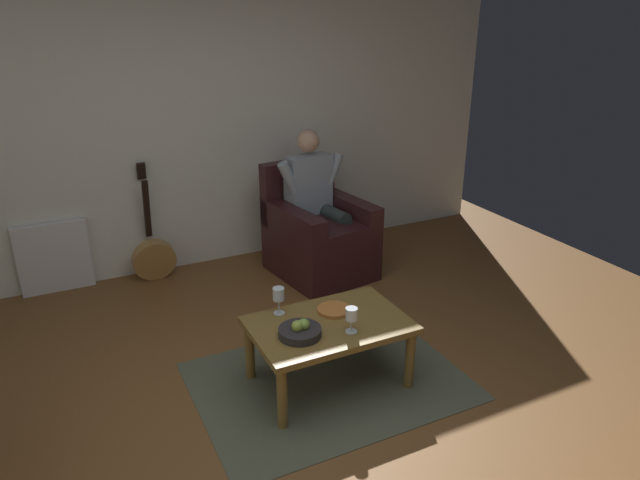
% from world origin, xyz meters
% --- Properties ---
extents(ground_plane, '(6.77, 6.77, 0.00)m').
position_xyz_m(ground_plane, '(0.00, 0.00, 0.00)').
color(ground_plane, brown).
extents(wall_back, '(6.04, 0.06, 2.74)m').
position_xyz_m(wall_back, '(0.00, -2.69, 1.37)').
color(wall_back, silver).
rests_on(wall_back, ground).
extents(rug, '(1.65, 1.23, 0.01)m').
position_xyz_m(rug, '(-0.23, -0.49, 0.00)').
color(rug, '#505542').
rests_on(rug, ground).
extents(armchair, '(0.83, 0.92, 0.96)m').
position_xyz_m(armchair, '(-0.89, -1.99, 0.34)').
color(armchair, '#331619').
rests_on(armchair, ground).
extents(person_seated, '(0.66, 0.58, 1.25)m').
position_xyz_m(person_seated, '(-0.88, -2.02, 0.68)').
color(person_seated, '#939FAB').
rests_on(person_seated, ground).
extents(coffee_table, '(0.95, 0.63, 0.43)m').
position_xyz_m(coffee_table, '(-0.23, -0.49, 0.37)').
color(coffee_table, brown).
rests_on(coffee_table, ground).
extents(guitar, '(0.36, 0.24, 1.01)m').
position_xyz_m(guitar, '(0.44, -2.48, 0.22)').
color(guitar, '#A97A3E').
rests_on(guitar, ground).
extents(radiator, '(0.56, 0.06, 0.59)m').
position_xyz_m(radiator, '(1.21, -2.62, 0.30)').
color(radiator, white).
rests_on(radiator, ground).
extents(wine_glass_near, '(0.07, 0.07, 0.18)m').
position_xyz_m(wine_glass_near, '(-0.00, -0.72, 0.55)').
color(wine_glass_near, silver).
rests_on(wine_glass_near, coffee_table).
extents(wine_glass_far, '(0.07, 0.07, 0.16)m').
position_xyz_m(wine_glass_far, '(-0.30, -0.33, 0.54)').
color(wine_glass_far, silver).
rests_on(wine_glass_far, coffee_table).
extents(fruit_bowl, '(0.25, 0.25, 0.11)m').
position_xyz_m(fruit_bowl, '(-0.01, -0.42, 0.46)').
color(fruit_bowl, '#292527').
rests_on(fruit_bowl, coffee_table).
extents(decorative_dish, '(0.21, 0.21, 0.02)m').
position_xyz_m(decorative_dish, '(-0.32, -0.59, 0.44)').
color(decorative_dish, '#BC6F30').
rests_on(decorative_dish, coffee_table).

